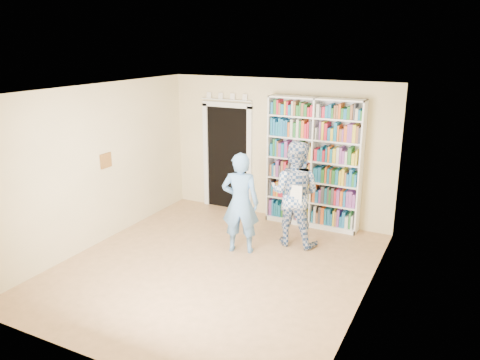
% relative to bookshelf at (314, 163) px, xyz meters
% --- Properties ---
extents(floor, '(5.00, 5.00, 0.00)m').
position_rel_bookshelf_xyz_m(floor, '(-0.77, -2.34, -1.22)').
color(floor, '#99724A').
rests_on(floor, ground).
extents(ceiling, '(5.00, 5.00, 0.00)m').
position_rel_bookshelf_xyz_m(ceiling, '(-0.77, -2.34, 1.48)').
color(ceiling, white).
rests_on(ceiling, wall_back).
extents(wall_back, '(4.50, 0.00, 4.50)m').
position_rel_bookshelf_xyz_m(wall_back, '(-0.77, 0.16, 0.13)').
color(wall_back, beige).
rests_on(wall_back, floor).
extents(wall_left, '(0.00, 5.00, 5.00)m').
position_rel_bookshelf_xyz_m(wall_left, '(-3.02, -2.34, 0.13)').
color(wall_left, beige).
rests_on(wall_left, floor).
extents(wall_right, '(0.00, 5.00, 5.00)m').
position_rel_bookshelf_xyz_m(wall_right, '(1.48, -2.34, 0.13)').
color(wall_right, beige).
rests_on(wall_right, floor).
extents(bookshelf, '(1.75, 0.33, 2.41)m').
position_rel_bookshelf_xyz_m(bookshelf, '(0.00, 0.00, 0.00)').
color(bookshelf, white).
rests_on(bookshelf, floor).
extents(doorway, '(1.10, 0.08, 2.43)m').
position_rel_bookshelf_xyz_m(doorway, '(-1.87, 0.13, -0.04)').
color(doorway, black).
rests_on(doorway, floor).
extents(wall_art, '(0.03, 0.25, 0.25)m').
position_rel_bookshelf_xyz_m(wall_art, '(-3.00, -2.14, 0.18)').
color(wall_art, brown).
rests_on(wall_art, wall_left).
extents(man_blue, '(0.70, 0.56, 1.68)m').
position_rel_bookshelf_xyz_m(man_blue, '(-0.69, -1.64, -0.38)').
color(man_blue, '#598BC6').
rests_on(man_blue, floor).
extents(man_plaid, '(0.89, 0.70, 1.81)m').
position_rel_bookshelf_xyz_m(man_plaid, '(-0.01, -0.95, -0.31)').
color(man_plaid, '#2B4C86').
rests_on(man_plaid, floor).
extents(paper_sheet, '(0.21, 0.03, 0.29)m').
position_rel_bookshelf_xyz_m(paper_sheet, '(0.11, -1.23, -0.23)').
color(paper_sheet, white).
rests_on(paper_sheet, man_plaid).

